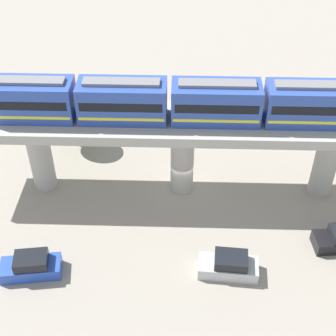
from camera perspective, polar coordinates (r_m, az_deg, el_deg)
The scene contains 6 objects.
ground_plane at distance 41.91m, azimuth 1.58°, elevation -2.26°, with size 120.00×120.00×0.00m, color gray.
viaduct at distance 38.39m, azimuth 1.73°, elevation 3.88°, with size 5.20×35.80×7.05m.
train at distance 36.70m, azimuth 0.12°, elevation 7.74°, with size 2.64×27.45×3.24m.
parked_car_blue at distance 36.42m, azimuth -15.65°, elevation -10.95°, with size 2.36×4.41×1.76m.
parked_car_silver at distance 35.41m, azimuth 7.09°, elevation -11.22°, with size 2.11×4.32×1.76m.
tree_near_viaduct at distance 45.40m, azimuth -10.66°, elevation 5.80°, with size 3.37×3.37×4.85m.
Camera 1 is at (31.02, -0.20, 28.18)m, focal length 52.37 mm.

